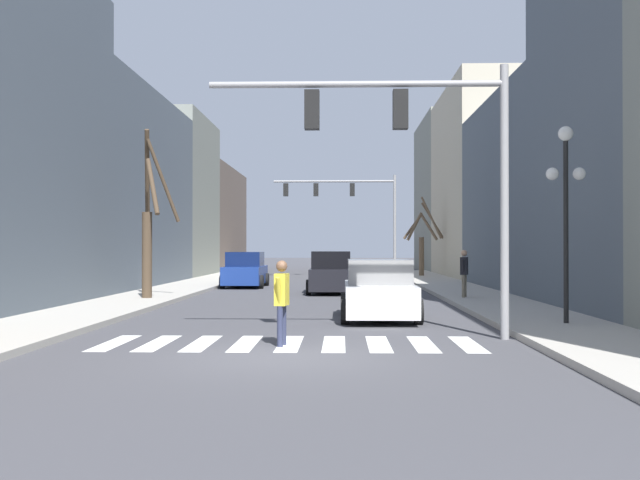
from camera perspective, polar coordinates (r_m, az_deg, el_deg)
name	(u,v)px	position (r m, az deg, el deg)	size (l,w,h in m)	color
ground_plane	(283,357)	(13.52, -2.86, -8.90)	(240.00, 240.00, 0.00)	#424247
sidewalk_right	(633,354)	(14.42, 22.75, -8.04)	(2.83, 90.00, 0.15)	#ADA89E
building_row_left	(95,176)	(36.99, -16.80, 4.67)	(6.00, 60.63, 13.97)	#66564C
building_row_right	(532,171)	(39.08, 15.85, 5.10)	(6.00, 60.17, 13.12)	gray
crosswalk_stripes	(290,344)	(15.35, -2.32, -7.89)	(7.65, 2.60, 0.01)	white
traffic_signal_near	(417,140)	(16.26, 7.37, 7.53)	(6.41, 0.28, 5.86)	gray
traffic_signal_far	(350,201)	(48.81, 2.29, 3.02)	(7.98, 0.28, 6.64)	gray
street_lamp_right_corner	(566,184)	(18.87, 18.22, 4.05)	(0.95, 0.36, 4.71)	black
car_parked_left_mid	(245,271)	(36.63, -5.72, -2.35)	(2.04, 4.23, 1.72)	navy
car_parked_right_far	(379,291)	(20.45, 4.51, -3.92)	(2.08, 4.39, 1.62)	white
car_driving_away_lane	(331,274)	(31.71, 0.85, -2.59)	(1.99, 4.36, 1.78)	black
pedestrian_on_right_sidewalk	(282,295)	(14.92, -2.94, -4.23)	(0.28, 0.73, 1.70)	#282D47
pedestrian_near_right_corner	(464,269)	(27.51, 10.93, -2.20)	(0.35, 0.72, 1.71)	#7A705B
street_tree_left_mid	(423,240)	(47.80, 7.83, 0.03)	(2.78, 2.04, 5.01)	brown
street_tree_left_far	(149,228)	(27.50, -12.89, 0.93)	(1.47, 2.65, 6.07)	#473828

